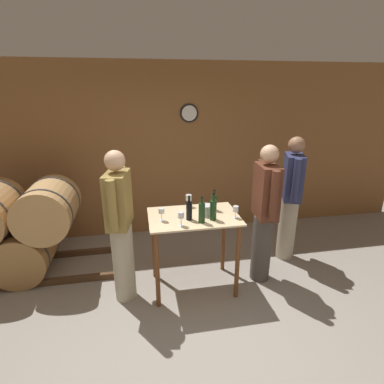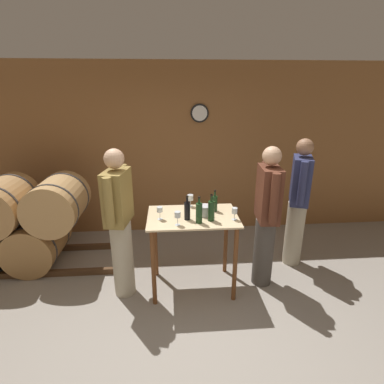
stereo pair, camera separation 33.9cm
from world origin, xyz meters
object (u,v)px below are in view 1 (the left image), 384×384
object	(u,v)px
wine_glass_near_center	(181,216)
wine_bottle_left	(202,212)
ice_bucket	(206,210)
person_visitor_bearded	(291,197)
wine_glass_near_right	(189,198)
wine_bottle_center	(213,209)
wine_bottle_far_left	(189,210)
wine_glass_near_left	(161,211)
person_visitor_with_scarf	(265,212)
person_host	(120,225)
wine_glass_far_side	(236,209)
wine_bottle_right	(214,202)

from	to	relation	value
wine_glass_near_center	wine_bottle_left	bearing A→B (deg)	10.74
ice_bucket	person_visitor_bearded	xyz separation A→B (m)	(1.28, 0.44, -0.09)
wine_glass_near_right	person_visitor_bearded	xyz separation A→B (m)	(1.42, 0.15, -0.14)
wine_bottle_center	ice_bucket	xyz separation A→B (m)	(-0.05, 0.14, -0.06)
wine_bottle_far_left	wine_glass_near_right	xyz separation A→B (m)	(0.06, 0.38, -0.00)
wine_glass_near_left	person_visitor_bearded	bearing A→B (deg)	15.67
ice_bucket	person_visitor_with_scarf	world-z (taller)	person_visitor_with_scarf
wine_glass_near_left	wine_glass_near_center	world-z (taller)	wine_glass_near_center
wine_glass_near_left	person_host	world-z (taller)	person_host
ice_bucket	person_visitor_bearded	size ratio (longest dim) A/B	0.08
wine_glass_far_side	ice_bucket	world-z (taller)	wine_glass_far_side
ice_bucket	wine_bottle_far_left	bearing A→B (deg)	-155.98
wine_glass_far_side	person_visitor_bearded	bearing A→B (deg)	30.58
wine_glass_near_center	person_host	size ratio (longest dim) A/B	0.09
wine_bottle_left	wine_glass_near_center	size ratio (longest dim) A/B	1.95
person_host	wine_glass_near_center	bearing A→B (deg)	-15.57
wine_bottle_left	wine_bottle_center	distance (m)	0.15
wine_glass_near_center	wine_bottle_center	bearing A→B (deg)	13.84
ice_bucket	person_visitor_with_scarf	xyz separation A→B (m)	(0.72, 0.02, -0.09)
wine_bottle_center	person_visitor_bearded	world-z (taller)	person_visitor_bearded
wine_glass_far_side	person_visitor_bearded	xyz separation A→B (m)	(0.97, 0.57, -0.13)
wine_bottle_far_left	wine_glass_near_right	world-z (taller)	wine_bottle_far_left
wine_glass_near_left	person_visitor_with_scarf	xyz separation A→B (m)	(1.23, 0.09, -0.14)
person_host	person_visitor_bearded	size ratio (longest dim) A/B	1.00
wine_bottle_right	wine_glass_far_side	world-z (taller)	wine_bottle_right
ice_bucket	person_visitor_bearded	world-z (taller)	person_visitor_bearded
wine_bottle_center	wine_glass_near_center	xyz separation A→B (m)	(-0.37, -0.09, -0.00)
wine_glass_near_right	ice_bucket	distance (m)	0.33
wine_bottle_far_left	person_visitor_with_scarf	world-z (taller)	person_visitor_with_scarf
wine_glass_near_right	wine_bottle_right	bearing A→B (deg)	-30.84
wine_bottle_left	wine_glass_near_center	world-z (taller)	wine_bottle_left
wine_bottle_right	wine_glass_near_left	size ratio (longest dim) A/B	1.78
wine_bottle_right	ice_bucket	xyz separation A→B (m)	(-0.13, -0.12, -0.04)
wine_bottle_far_left	person_visitor_bearded	bearing A→B (deg)	19.56
wine_glass_near_left	wine_glass_near_center	distance (m)	0.25
wine_bottle_far_left	wine_glass_near_left	size ratio (longest dim) A/B	1.91
wine_glass_near_center	person_visitor_with_scarf	world-z (taller)	person_visitor_with_scarf
ice_bucket	wine_glass_near_center	bearing A→B (deg)	-144.26
wine_glass_near_left	ice_bucket	size ratio (longest dim) A/B	1.01
wine_glass_near_center	person_visitor_bearded	bearing A→B (deg)	22.59
wine_bottle_right	wine_glass_far_side	xyz separation A→B (m)	(0.18, -0.26, -0.00)
wine_bottle_far_left	wine_bottle_right	xyz separation A→B (m)	(0.33, 0.22, -0.01)
wine_bottle_left	wine_glass_far_side	distance (m)	0.40
wine_glass_near_left	wine_glass_near_center	bearing A→B (deg)	-40.86
wine_bottle_right	wine_glass_far_side	size ratio (longest dim) A/B	1.86
person_visitor_with_scarf	wine_bottle_left	bearing A→B (deg)	-165.74
wine_glass_near_left	wine_glass_near_right	bearing A→B (deg)	44.31
wine_glass_near_right	ice_bucket	bearing A→B (deg)	-62.85
person_visitor_with_scarf	wine_glass_near_right	bearing A→B (deg)	163.11
wine_bottle_left	person_host	xyz separation A→B (m)	(-0.86, 0.13, -0.14)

